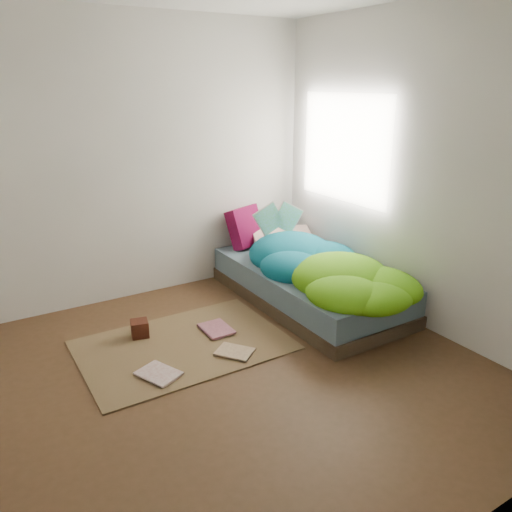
% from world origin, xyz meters
% --- Properties ---
extents(ground, '(3.50, 3.50, 0.00)m').
position_xyz_m(ground, '(0.00, 0.00, 0.00)').
color(ground, '#48311C').
rests_on(ground, ground).
extents(room_walls, '(3.54, 3.54, 2.62)m').
position_xyz_m(room_walls, '(0.01, 0.01, 1.63)').
color(room_walls, beige).
rests_on(room_walls, ground).
extents(bed, '(1.00, 2.00, 0.34)m').
position_xyz_m(bed, '(1.22, 0.72, 0.17)').
color(bed, '#35291D').
rests_on(bed, ground).
extents(duvet, '(0.96, 1.84, 0.34)m').
position_xyz_m(duvet, '(1.22, 0.50, 0.51)').
color(duvet, '#07506C').
rests_on(duvet, bed).
extents(rug, '(1.60, 1.10, 0.01)m').
position_xyz_m(rug, '(-0.15, 0.55, 0.01)').
color(rug, brown).
rests_on(rug, ground).
extents(pillow_floral, '(0.72, 0.59, 0.14)m').
position_xyz_m(pillow_floral, '(1.39, 1.41, 0.41)').
color(pillow_floral, '#EDE4CC').
rests_on(pillow_floral, bed).
extents(pillow_magenta, '(0.43, 0.28, 0.41)m').
position_xyz_m(pillow_magenta, '(1.06, 1.62, 0.55)').
color(pillow_magenta, '#48042B').
rests_on(pillow_magenta, bed).
extents(open_book, '(0.42, 0.19, 0.25)m').
position_xyz_m(open_book, '(1.22, 1.23, 0.81)').
color(open_book, green).
rests_on(open_book, duvet).
extents(wooden_box, '(0.16, 0.16, 0.14)m').
position_xyz_m(wooden_box, '(-0.40, 0.87, 0.08)').
color(wooden_box, '#37140C').
rests_on(wooden_box, rug).
extents(floor_book_a, '(0.32, 0.36, 0.02)m').
position_xyz_m(floor_book_a, '(-0.58, 0.19, 0.02)').
color(floor_book_a, silver).
rests_on(floor_book_a, rug).
extents(floor_book_b, '(0.23, 0.30, 0.03)m').
position_xyz_m(floor_book_b, '(0.07, 0.62, 0.03)').
color(floor_book_b, '#B06578').
rests_on(floor_book_b, rug).
extents(floor_book_c, '(0.33, 0.34, 0.02)m').
position_xyz_m(floor_book_c, '(0.05, 0.16, 0.02)').
color(floor_book_c, tan).
rests_on(floor_book_c, rug).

